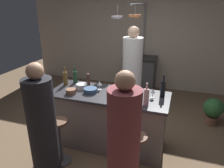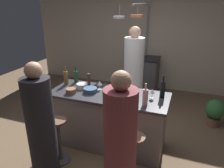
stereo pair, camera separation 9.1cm
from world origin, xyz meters
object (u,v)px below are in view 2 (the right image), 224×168
Objects in this scene: bar_stool_right at (134,157)px; wine_bottle_amber at (66,78)px; wine_glass_near_left_guest at (100,83)px; wine_bottle_green at (76,76)px; bar_stool_left at (59,139)px; wine_bottle_dark at (163,89)px; guest_left at (42,131)px; potted_plant at (215,111)px; mixing_bowl_wooden at (71,91)px; chef at (133,76)px; wine_bottle_rose at (145,97)px; mixing_bowl_steel at (82,86)px; guest_right at (120,150)px; stove_range at (143,74)px; wine_glass_near_right_guest at (152,92)px; mixing_bowl_blue at (90,90)px; pepper_mill at (89,80)px; cutting_board at (122,91)px; wine_glass_by_chef at (120,93)px.

bar_stool_right is 1.68m from wine_bottle_amber.
wine_bottle_green is at bearing 161.91° from wine_glass_near_left_guest.
wine_bottle_dark reaches higher than bar_stool_left.
guest_left reaches higher than potted_plant.
mixing_bowl_wooden is (-0.35, -0.28, -0.07)m from wine_glass_near_left_guest.
chef is at bearing 70.16° from bar_stool_left.
guest_left reaches higher than wine_bottle_rose.
wine_bottle_amber is 0.61m from wine_glass_near_left_guest.
wine_bottle_rose is at bearing -126.76° from potted_plant.
mixing_bowl_steel reaches higher than mixing_bowl_wooden.
wine_bottle_amber is at bearing 167.09° from wine_bottle_rose.
bar_stool_left is at bearing 159.38° from guest_right.
wine_glass_near_left_guest is at bearing 8.66° from mixing_bowl_steel.
bar_stool_left is 0.51m from guest_left.
stove_range is 1.41m from chef.
wine_bottle_amber is 2.06× the size of mixing_bowl_wooden.
chef is at bearing 101.18° from guest_right.
chef is at bearing 110.98° from wine_bottle_rose.
wine_glass_near_right_guest is at bearing 84.12° from bar_stool_right.
potted_plant is 3.56× the size of wine_glass_near_left_guest.
potted_plant is at bearing 33.01° from mixing_bowl_blue.
bar_stool_right is at bearing 80.96° from guest_right.
pepper_mill is at bearing 82.92° from bar_stool_left.
chef is 1.88m from bar_stool_left.
wine_bottle_dark reaches higher than mixing_bowl_wooden.
pepper_mill is 0.73× the size of wine_bottle_green.
stove_range is 2.36m from pepper_mill.
wine_bottle_rose is 0.39m from wine_bottle_dark.
potted_plant is at bearing 62.79° from guest_right.
cutting_board is at bearing 6.25° from mixing_bowl_steel.
chef reaches higher than wine_bottle_green.
wine_glass_near_left_guest is (-0.83, 0.05, 0.00)m from wine_glass_near_right_guest.
pepper_mill is 1.07m from wine_glass_near_right_guest.
wine_bottle_rose is (0.08, 0.80, 0.27)m from guest_right.
guest_left is at bearing -93.53° from pepper_mill.
wine_bottle_green reaches higher than bar_stool_right.
potted_plant is 2.51m from mixing_bowl_steel.
stove_range is at bearing 71.15° from wine_bottle_amber.
wine_glass_near_left_guest is at bearing 136.74° from bar_stool_right.
guest_left is at bearing -80.62° from wine_bottle_green.
stove_range is 3.48m from guest_left.
mixing_bowl_wooden is at bearing -147.51° from potted_plant.
pepper_mill reaches higher than wine_glass_near_left_guest.
cutting_board is (0.69, 0.74, 0.53)m from bar_stool_left.
chef is 2.16m from guest_left.
wine_bottle_green is 1.89× the size of mixing_bowl_wooden.
cutting_board is 0.37m from wine_glass_near_left_guest.
wine_bottle_green is at bearing 101.33° from bar_stool_left.
potted_plant is 2.39m from mixing_bowl_blue.
wine_glass_by_chef is at bearing 49.48° from guest_left.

